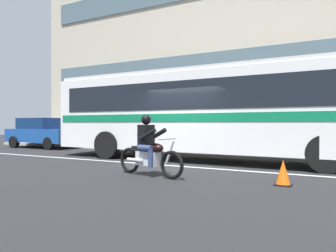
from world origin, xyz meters
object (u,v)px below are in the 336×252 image
(parked_sedan_curbside, at_px, (43,132))
(fire_hydrant, at_px, (113,139))
(transit_bus, at_px, (216,108))
(motorcycle_with_rider, at_px, (149,150))
(traffic_cone, at_px, (283,173))

(parked_sedan_curbside, xyz_separation_m, fire_hydrant, (3.87, 1.24, -0.33))
(transit_bus, relative_size, fire_hydrant, 16.93)
(parked_sedan_curbside, distance_m, fire_hydrant, 4.07)
(motorcycle_with_rider, bearing_deg, transit_bus, 82.19)
(transit_bus, height_order, motorcycle_with_rider, transit_bus)
(transit_bus, relative_size, traffic_cone, 23.09)
(transit_bus, distance_m, traffic_cone, 4.63)
(parked_sedan_curbside, height_order, fire_hydrant, parked_sedan_curbside)
(parked_sedan_curbside, relative_size, fire_hydrant, 5.85)
(parked_sedan_curbside, bearing_deg, fire_hydrant, 17.80)
(transit_bus, height_order, parked_sedan_curbside, transit_bus)
(transit_bus, height_order, fire_hydrant, transit_bus)
(transit_bus, relative_size, parked_sedan_curbside, 2.90)
(motorcycle_with_rider, xyz_separation_m, fire_hydrant, (-6.07, 6.36, -0.14))
(parked_sedan_curbside, bearing_deg, motorcycle_with_rider, -27.27)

